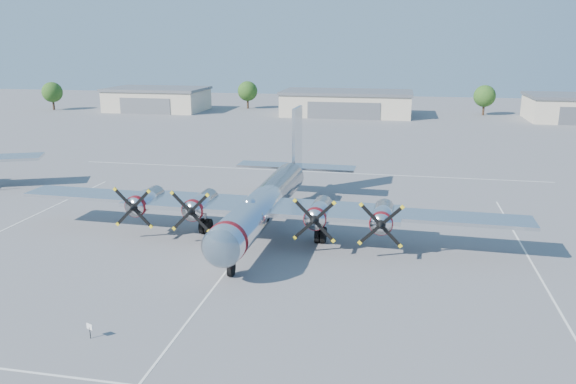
% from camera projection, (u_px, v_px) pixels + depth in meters
% --- Properties ---
extents(ground, '(260.00, 260.00, 0.00)m').
position_uv_depth(ground, '(254.00, 236.00, 47.87)').
color(ground, '#5E5E61').
rests_on(ground, ground).
extents(parking_lines, '(60.00, 50.08, 0.01)m').
position_uv_depth(parking_lines, '(248.00, 243.00, 46.21)').
color(parking_lines, silver).
rests_on(parking_lines, ground).
extents(hangar_west, '(22.60, 14.60, 5.40)m').
position_uv_depth(hangar_west, '(158.00, 99.00, 133.26)').
color(hangar_west, beige).
rests_on(hangar_west, ground).
extents(hangar_center, '(28.60, 14.60, 5.40)m').
position_uv_depth(hangar_center, '(347.00, 103.00, 124.77)').
color(hangar_center, beige).
rests_on(hangar_center, ground).
extents(tree_far_west, '(4.80, 4.80, 6.64)m').
position_uv_depth(tree_far_west, '(52.00, 92.00, 133.83)').
color(tree_far_west, '#382619').
rests_on(tree_far_west, ground).
extents(tree_west, '(4.80, 4.80, 6.64)m').
position_uv_depth(tree_west, '(248.00, 91.00, 136.70)').
color(tree_west, '#382619').
rests_on(tree_west, ground).
extents(tree_east, '(4.80, 4.80, 6.64)m').
position_uv_depth(tree_east, '(485.00, 96.00, 124.43)').
color(tree_east, '#382619').
rests_on(tree_east, ground).
extents(main_bomber_b29, '(43.34, 30.26, 9.41)m').
position_uv_depth(main_bomber_b29, '(268.00, 231.00, 49.06)').
color(main_bomber_b29, silver).
rests_on(main_bomber_b29, ground).
extents(info_placard, '(0.45, 0.21, 0.90)m').
position_uv_depth(info_placard, '(90.00, 328.00, 31.20)').
color(info_placard, black).
rests_on(info_placard, ground).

